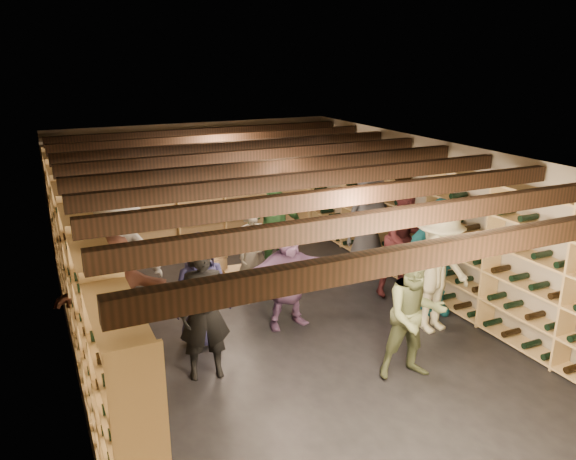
% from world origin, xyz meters
% --- Properties ---
extents(ground, '(8.00, 8.00, 0.00)m').
position_xyz_m(ground, '(0.00, 0.00, 0.00)').
color(ground, black).
rests_on(ground, ground).
extents(walls, '(5.52, 8.02, 2.40)m').
position_xyz_m(walls, '(0.00, 0.00, 1.20)').
color(walls, tan).
rests_on(walls, ground).
extents(ceiling, '(5.50, 8.00, 0.01)m').
position_xyz_m(ceiling, '(0.00, 0.00, 2.40)').
color(ceiling, '#BEB7A2').
rests_on(ceiling, walls).
extents(ceiling_joists, '(5.40, 7.12, 0.18)m').
position_xyz_m(ceiling_joists, '(0.00, 0.00, 2.26)').
color(ceiling_joists, black).
rests_on(ceiling_joists, ground).
extents(wine_rack_left, '(0.32, 7.50, 2.15)m').
position_xyz_m(wine_rack_left, '(-2.57, 0.00, 1.08)').
color(wine_rack_left, tan).
rests_on(wine_rack_left, ground).
extents(wine_rack_right, '(0.32, 7.50, 2.15)m').
position_xyz_m(wine_rack_right, '(2.57, 0.00, 1.08)').
color(wine_rack_right, tan).
rests_on(wine_rack_right, ground).
extents(wine_rack_back, '(4.70, 0.30, 2.15)m').
position_xyz_m(wine_rack_back, '(0.00, 3.83, 1.07)').
color(wine_rack_back, tan).
rests_on(wine_rack_back, ground).
extents(crate_stack_left, '(0.56, 0.44, 0.68)m').
position_xyz_m(crate_stack_left, '(-0.53, 1.64, 0.34)').
color(crate_stack_left, tan).
rests_on(crate_stack_left, ground).
extents(crate_stack_right, '(0.52, 0.36, 0.34)m').
position_xyz_m(crate_stack_right, '(-0.10, 1.47, 0.17)').
color(crate_stack_right, tan).
rests_on(crate_stack_right, ground).
extents(crate_loose, '(0.57, 0.44, 0.17)m').
position_xyz_m(crate_loose, '(1.08, 1.62, 0.09)').
color(crate_loose, tan).
rests_on(crate_loose, ground).
extents(person_1, '(0.65, 0.48, 1.64)m').
position_xyz_m(person_1, '(-1.34, -0.84, 0.82)').
color(person_1, black).
rests_on(person_1, ground).
extents(person_2, '(0.88, 0.76, 1.57)m').
position_xyz_m(person_2, '(0.84, -1.86, 0.78)').
color(person_2, '#545E3A').
rests_on(person_2, ground).
extents(person_3, '(1.15, 0.73, 1.70)m').
position_xyz_m(person_3, '(1.84, -1.04, 0.85)').
color(person_3, beige).
rests_on(person_3, ground).
extents(person_4, '(1.09, 0.68, 1.74)m').
position_xyz_m(person_4, '(2.18, -0.59, 0.87)').
color(person_4, '#1B7281').
rests_on(person_4, ground).
extents(person_5, '(1.53, 0.69, 1.59)m').
position_xyz_m(person_5, '(-2.16, 0.06, 0.80)').
color(person_5, brown).
rests_on(person_5, ground).
extents(person_6, '(0.76, 0.51, 1.54)m').
position_xyz_m(person_6, '(-1.16, -0.08, 0.77)').
color(person_6, '#1F1F42').
rests_on(person_6, ground).
extents(person_7, '(0.61, 0.45, 1.52)m').
position_xyz_m(person_7, '(-0.05, 0.91, 0.76)').
color(person_7, gray).
rests_on(person_7, ground).
extents(person_8, '(0.93, 0.74, 1.83)m').
position_xyz_m(person_8, '(2.18, 0.13, 0.91)').
color(person_8, '#481B1E').
rests_on(person_8, ground).
extents(person_9, '(1.33, 1.05, 1.80)m').
position_xyz_m(person_9, '(-1.93, 1.30, 0.90)').
color(person_9, '#A4A196').
rests_on(person_9, ground).
extents(person_10, '(1.09, 0.47, 1.84)m').
position_xyz_m(person_10, '(0.47, 1.30, 0.92)').
color(person_10, '#265329').
rests_on(person_10, ground).
extents(person_11, '(1.41, 0.47, 1.51)m').
position_xyz_m(person_11, '(0.07, -0.06, 0.76)').
color(person_11, slate).
rests_on(person_11, ground).
extents(person_12, '(0.94, 0.68, 1.79)m').
position_xyz_m(person_12, '(2.18, 1.18, 0.89)').
color(person_12, '#35363A').
rests_on(person_12, ground).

